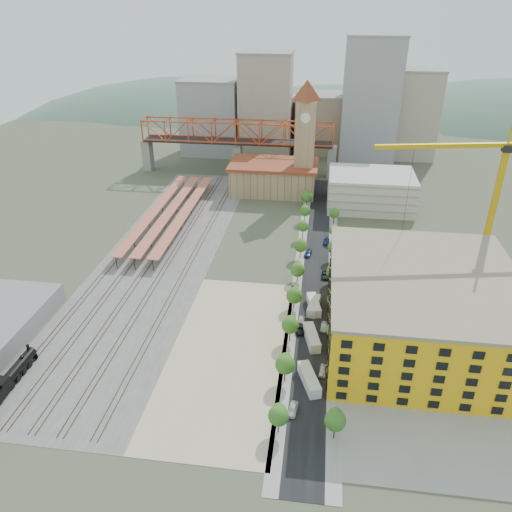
# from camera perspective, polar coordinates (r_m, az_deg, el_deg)

# --- Properties ---
(ground) EXTENTS (400.00, 400.00, 0.00)m
(ground) POSITION_cam_1_polar(r_m,az_deg,el_deg) (149.56, 0.58, -3.56)
(ground) COLOR #474C38
(ground) RESTS_ON ground
(ballast_strip) EXTENTS (36.00, 165.00, 0.06)m
(ballast_strip) POSITION_cam_1_polar(r_m,az_deg,el_deg) (171.91, -10.65, 0.36)
(ballast_strip) COLOR #605E59
(ballast_strip) RESTS_ON ground
(dirt_lot) EXTENTS (28.00, 67.00, 0.06)m
(dirt_lot) POSITION_cam_1_polar(r_m,az_deg,el_deg) (124.53, -3.16, -10.89)
(dirt_lot) COLOR tan
(dirt_lot) RESTS_ON ground
(street_asphalt) EXTENTS (12.00, 170.00, 0.06)m
(street_asphalt) POSITION_cam_1_polar(r_m,az_deg,el_deg) (161.69, 6.89, -1.20)
(street_asphalt) COLOR black
(street_asphalt) RESTS_ON ground
(sidewalk_west) EXTENTS (3.00, 170.00, 0.04)m
(sidewalk_west) POSITION_cam_1_polar(r_m,az_deg,el_deg) (161.78, 4.95, -1.07)
(sidewalk_west) COLOR gray
(sidewalk_west) RESTS_ON ground
(sidewalk_east) EXTENTS (3.00, 170.00, 0.04)m
(sidewalk_east) POSITION_cam_1_polar(r_m,az_deg,el_deg) (161.79, 8.84, -1.32)
(sidewalk_east) COLOR gray
(sidewalk_east) RESTS_ON ground
(construction_pad) EXTENTS (50.00, 90.00, 0.06)m
(construction_pad) POSITION_cam_1_polar(r_m,az_deg,el_deg) (135.22, 18.95, -9.08)
(construction_pad) COLOR gray
(construction_pad) RESTS_ON ground
(rail_tracks) EXTENTS (26.56, 160.00, 0.18)m
(rail_tracks) POSITION_cam_1_polar(r_m,az_deg,el_deg) (172.40, -11.22, 0.43)
(rail_tracks) COLOR #382B23
(rail_tracks) RESTS_ON ground
(platform_canopies) EXTENTS (16.00, 80.00, 4.12)m
(platform_canopies) POSITION_cam_1_polar(r_m,az_deg,el_deg) (195.43, -9.76, 5.16)
(platform_canopies) COLOR #B45745
(platform_canopies) RESTS_ON ground
(station_hall) EXTENTS (38.00, 24.00, 13.10)m
(station_hall) POSITION_cam_1_polar(r_m,az_deg,el_deg) (221.56, 2.02, 9.01)
(station_hall) COLOR tan
(station_hall) RESTS_ON ground
(clock_tower) EXTENTS (12.00, 12.00, 52.00)m
(clock_tower) POSITION_cam_1_polar(r_m,az_deg,el_deg) (212.70, 5.66, 14.28)
(clock_tower) COLOR tan
(clock_tower) RESTS_ON ground
(parking_garage) EXTENTS (34.00, 26.00, 14.00)m
(parking_garage) POSITION_cam_1_polar(r_m,az_deg,el_deg) (210.10, 12.95, 7.35)
(parking_garage) COLOR silver
(parking_garage) RESTS_ON ground
(truss_bridge) EXTENTS (94.00, 9.60, 25.60)m
(truss_bridge) POSITION_cam_1_polar(r_m,az_deg,el_deg) (242.65, -2.18, 13.67)
(truss_bridge) COLOR gray
(truss_bridge) RESTS_ON ground
(construction_building) EXTENTS (44.60, 50.60, 18.80)m
(construction_building) POSITION_cam_1_polar(r_m,az_deg,el_deg) (129.43, 18.28, -5.69)
(construction_building) COLOR yellow
(construction_building) RESTS_ON ground
(street_trees) EXTENTS (15.40, 124.40, 8.00)m
(street_trees) POSITION_cam_1_polar(r_m,az_deg,el_deg) (153.00, 6.78, -3.00)
(street_trees) COLOR #396A1F
(street_trees) RESTS_ON ground
(skyline) EXTENTS (133.00, 46.00, 60.00)m
(skyline) POSITION_cam_1_polar(r_m,az_deg,el_deg) (274.82, 6.15, 16.05)
(skyline) COLOR #9EA0A3
(skyline) RESTS_ON ground
(distant_hills) EXTENTS (647.00, 264.00, 227.00)m
(distant_hills) POSITION_cam_1_polar(r_m,az_deg,el_deg) (418.59, 11.31, 5.09)
(distant_hills) COLOR #4C6B59
(distant_hills) RESTS_ON ground
(locomotive) EXTENTS (2.74, 21.15, 5.29)m
(locomotive) POSITION_cam_1_polar(r_m,az_deg,el_deg) (126.72, -26.25, -12.37)
(locomotive) COLOR black
(locomotive) RESTS_ON ground
(tower_crane) EXTENTS (46.88, 10.89, 50.68)m
(tower_crane) POSITION_cam_1_polar(r_m,az_deg,el_deg) (148.58, 24.80, 6.94)
(tower_crane) COLOR gold
(tower_crane) RESTS_ON ground
(site_trailer_a) EXTENTS (5.87, 10.34, 2.75)m
(site_trailer_a) POSITION_cam_1_polar(r_m,az_deg,el_deg) (115.43, 6.09, -13.83)
(site_trailer_a) COLOR silver
(site_trailer_a) RESTS_ON ground
(site_trailer_b) EXTENTS (4.92, 10.30, 2.73)m
(site_trailer_b) POSITION_cam_1_polar(r_m,az_deg,el_deg) (127.50, 6.39, -9.23)
(site_trailer_b) COLOR silver
(site_trailer_b) RESTS_ON ground
(site_trailer_c) EXTENTS (3.73, 9.37, 2.49)m
(site_trailer_c) POSITION_cam_1_polar(r_m,az_deg,el_deg) (139.58, 6.61, -5.68)
(site_trailer_c) COLOR silver
(site_trailer_c) RESTS_ON ground
(site_trailer_d) EXTENTS (4.48, 9.89, 2.62)m
(site_trailer_d) POSITION_cam_1_polar(r_m,az_deg,el_deg) (139.82, 6.62, -5.59)
(site_trailer_d) COLOR silver
(site_trailer_d) RESTS_ON ground
(car_0) EXTENTS (2.36, 4.73, 1.55)m
(car_0) POSITION_cam_1_polar(r_m,az_deg,el_deg) (109.29, 4.22, -17.07)
(car_0) COLOR silver
(car_0) RESTS_ON ground
(car_1) EXTENTS (1.85, 4.37, 1.40)m
(car_1) POSITION_cam_1_polar(r_m,az_deg,el_deg) (134.00, 5.20, -7.46)
(car_1) COLOR #A4A5A9
(car_1) RESTS_ON ground
(car_2) EXTENTS (2.71, 5.17, 1.39)m
(car_2) POSITION_cam_1_polar(r_m,az_deg,el_deg) (131.21, 5.12, -8.32)
(car_2) COLOR black
(car_2) RESTS_ON ground
(car_3) EXTENTS (2.83, 5.25, 1.45)m
(car_3) POSITION_cam_1_polar(r_m,az_deg,el_deg) (167.93, 5.96, 0.29)
(car_3) COLOR navy
(car_3) RESTS_ON ground
(car_4) EXTENTS (2.04, 4.34, 1.44)m
(car_4) POSITION_cam_1_polar(r_m,az_deg,el_deg) (118.94, 7.64, -12.88)
(car_4) COLOR white
(car_4) RESTS_ON ground
(car_5) EXTENTS (1.99, 4.48, 1.43)m
(car_5) POSITION_cam_1_polar(r_m,az_deg,el_deg) (132.60, 7.78, -8.05)
(car_5) COLOR #A09FA5
(car_5) RESTS_ON ground
(car_6) EXTENTS (2.26, 4.88, 1.36)m
(car_6) POSITION_cam_1_polar(r_m,az_deg,el_deg) (155.69, 7.94, -2.21)
(car_6) COLOR black
(car_6) RESTS_ON ground
(car_7) EXTENTS (2.23, 4.88, 1.38)m
(car_7) POSITION_cam_1_polar(r_m,az_deg,el_deg) (177.00, 8.04, 1.65)
(car_7) COLOR navy
(car_7) RESTS_ON ground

